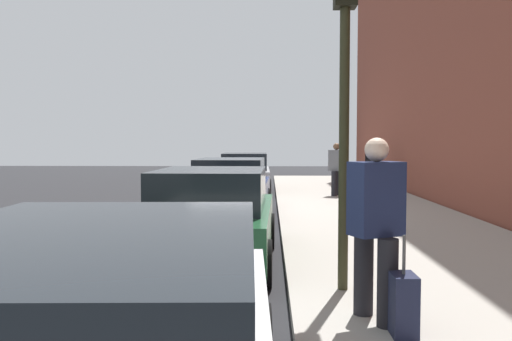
% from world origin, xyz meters
% --- Properties ---
extents(ground_plane, '(56.00, 56.00, 0.00)m').
position_xyz_m(ground_plane, '(0.00, 0.00, 0.00)').
color(ground_plane, black).
extents(sidewalk, '(28.00, 4.60, 0.15)m').
position_xyz_m(sidewalk, '(0.00, -3.30, 0.07)').
color(sidewalk, '#A39E93').
rests_on(sidewalk, ground).
extents(lane_stripe_centre, '(28.00, 0.14, 0.01)m').
position_xyz_m(lane_stripe_centre, '(0.00, 3.20, 0.00)').
color(lane_stripe_centre, gold).
rests_on(lane_stripe_centre, ground).
extents(parked_car_green, '(4.14, 1.97, 1.51)m').
position_xyz_m(parked_car_green, '(-5.53, 0.12, 0.76)').
color(parked_car_green, black).
rests_on(parked_car_green, ground).
extents(parked_car_navy, '(4.36, 2.00, 1.51)m').
position_xyz_m(parked_car_navy, '(-0.41, 0.20, 0.76)').
color(parked_car_navy, black).
rests_on(parked_car_navy, ground).
extents(parked_car_silver, '(4.45, 1.95, 1.51)m').
position_xyz_m(parked_car_silver, '(5.96, 0.15, 0.76)').
color(parked_car_silver, black).
rests_on(parked_car_silver, ground).
extents(pedestrian_navy_coat, '(0.57, 0.58, 1.82)m').
position_xyz_m(pedestrian_navy_coat, '(-8.47, -1.82, 1.12)').
color(pedestrian_navy_coat, black).
rests_on(pedestrian_navy_coat, sidewalk).
extents(pedestrian_grey_coat, '(0.53, 0.55, 1.74)m').
position_xyz_m(pedestrian_grey_coat, '(3.79, -2.98, 1.08)').
color(pedestrian_grey_coat, black).
rests_on(pedestrian_grey_coat, sidewalk).
extents(pedestrian_black_coat, '(0.50, 0.53, 1.64)m').
position_xyz_m(pedestrian_black_coat, '(6.65, -4.61, 1.02)').
color(pedestrian_black_coat, black).
rests_on(pedestrian_black_coat, sidewalk).
extents(traffic_light_pole, '(0.35, 0.26, 4.06)m').
position_xyz_m(traffic_light_pole, '(-7.35, -1.65, 2.91)').
color(traffic_light_pole, '#2D2D19').
rests_on(traffic_light_pole, sidewalk).
extents(rolling_suitcase, '(0.34, 0.22, 0.93)m').
position_xyz_m(rolling_suitcase, '(-8.88, -2.00, 0.44)').
color(rolling_suitcase, '#191E38').
rests_on(rolling_suitcase, sidewalk).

